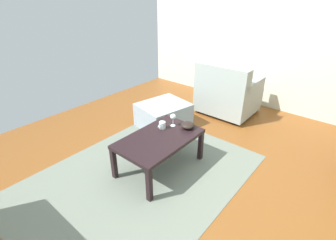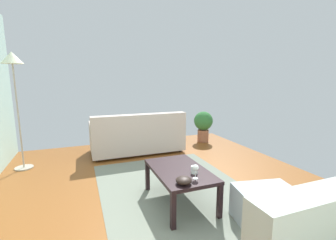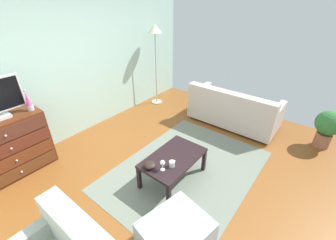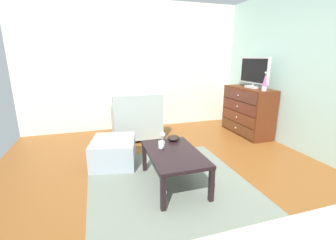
{
  "view_description": "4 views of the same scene",
  "coord_description": "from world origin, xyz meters",
  "px_view_note": "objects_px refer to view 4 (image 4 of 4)",
  "views": [
    {
      "loc": [
        1.65,
        1.44,
        1.86
      ],
      "look_at": [
        0.11,
        0.14,
        0.8
      ],
      "focal_mm": 26.46,
      "sensor_mm": 36.0,
      "label": 1
    },
    {
      "loc": [
        -2.46,
        0.92,
        1.47
      ],
      "look_at": [
        0.17,
        -0.09,
        0.97
      ],
      "focal_mm": 24.86,
      "sensor_mm": 36.0,
      "label": 2
    },
    {
      "loc": [
        -2.1,
        -1.63,
        2.47
      ],
      "look_at": [
        -0.06,
        -0.03,
        0.98
      ],
      "focal_mm": 23.68,
      "sensor_mm": 36.0,
      "label": 3
    },
    {
      "loc": [
        2.32,
        -0.97,
        1.5
      ],
      "look_at": [
        -0.16,
        -0.19,
        0.8
      ],
      "focal_mm": 24.76,
      "sensor_mm": 36.0,
      "label": 4
    }
  ],
  "objects_px": {
    "dresser": "(247,111)",
    "mug": "(161,145)",
    "armchair": "(136,120)",
    "ottoman": "(114,152)",
    "tv": "(254,72)",
    "lava_lamp": "(265,82)",
    "coffee_table": "(174,156)",
    "bowl_decorative": "(173,138)",
    "wine_glass": "(163,135)"
  },
  "relations": [
    {
      "from": "tv",
      "to": "lava_lamp",
      "type": "relative_size",
      "value": 2.37
    },
    {
      "from": "wine_glass",
      "to": "bowl_decorative",
      "type": "relative_size",
      "value": 0.95
    },
    {
      "from": "coffee_table",
      "to": "mug",
      "type": "bearing_deg",
      "value": -148.19
    },
    {
      "from": "coffee_table",
      "to": "ottoman",
      "type": "bearing_deg",
      "value": -141.48
    },
    {
      "from": "mug",
      "to": "ottoman",
      "type": "xyz_separation_m",
      "value": [
        -0.64,
        -0.54,
        -0.28
      ]
    },
    {
      "from": "tv",
      "to": "mug",
      "type": "bearing_deg",
      "value": -61.21
    },
    {
      "from": "tv",
      "to": "wine_glass",
      "type": "height_order",
      "value": "tv"
    },
    {
      "from": "coffee_table",
      "to": "bowl_decorative",
      "type": "distance_m",
      "value": 0.4
    },
    {
      "from": "dresser",
      "to": "ottoman",
      "type": "bearing_deg",
      "value": -77.18
    },
    {
      "from": "mug",
      "to": "tv",
      "type": "bearing_deg",
      "value": 118.79
    },
    {
      "from": "tv",
      "to": "ottoman",
      "type": "height_order",
      "value": "tv"
    },
    {
      "from": "mug",
      "to": "armchair",
      "type": "distance_m",
      "value": 1.67
    },
    {
      "from": "coffee_table",
      "to": "bowl_decorative",
      "type": "height_order",
      "value": "bowl_decorative"
    },
    {
      "from": "lava_lamp",
      "to": "coffee_table",
      "type": "distance_m",
      "value": 2.32
    },
    {
      "from": "bowl_decorative",
      "to": "ottoman",
      "type": "relative_size",
      "value": 0.24
    },
    {
      "from": "tv",
      "to": "bowl_decorative",
      "type": "xyz_separation_m",
      "value": [
        0.98,
        -1.93,
        -0.78
      ]
    },
    {
      "from": "dresser",
      "to": "ottoman",
      "type": "xyz_separation_m",
      "value": [
        0.61,
        -2.67,
        -0.29
      ]
    },
    {
      "from": "armchair",
      "to": "ottoman",
      "type": "distance_m",
      "value": 1.16
    },
    {
      "from": "dresser",
      "to": "mug",
      "type": "bearing_deg",
      "value": -59.67
    },
    {
      "from": "dresser",
      "to": "coffee_table",
      "type": "height_order",
      "value": "dresser"
    },
    {
      "from": "dresser",
      "to": "armchair",
      "type": "relative_size",
      "value": 1.29
    },
    {
      "from": "coffee_table",
      "to": "wine_glass",
      "type": "distance_m",
      "value": 0.35
    },
    {
      "from": "tv",
      "to": "coffee_table",
      "type": "distance_m",
      "value": 2.61
    },
    {
      "from": "wine_glass",
      "to": "armchair",
      "type": "bearing_deg",
      "value": -176.88
    },
    {
      "from": "ottoman",
      "to": "coffee_table",
      "type": "bearing_deg",
      "value": 38.52
    },
    {
      "from": "coffee_table",
      "to": "ottoman",
      "type": "xyz_separation_m",
      "value": [
        -0.81,
        -0.64,
        -0.19
      ]
    },
    {
      "from": "armchair",
      "to": "ottoman",
      "type": "relative_size",
      "value": 1.25
    },
    {
      "from": "lava_lamp",
      "to": "ottoman",
      "type": "height_order",
      "value": "lava_lamp"
    },
    {
      "from": "lava_lamp",
      "to": "ottoman",
      "type": "distance_m",
      "value": 2.78
    },
    {
      "from": "ottoman",
      "to": "wine_glass",
      "type": "bearing_deg",
      "value": 49.61
    },
    {
      "from": "mug",
      "to": "armchair",
      "type": "bearing_deg",
      "value": -179.04
    },
    {
      "from": "tv",
      "to": "coffee_table",
      "type": "bearing_deg",
      "value": -56.58
    },
    {
      "from": "dresser",
      "to": "tv",
      "type": "xyz_separation_m",
      "value": [
        0.06,
        0.02,
        0.77
      ]
    },
    {
      "from": "dresser",
      "to": "mug",
      "type": "height_order",
      "value": "dresser"
    },
    {
      "from": "mug",
      "to": "ottoman",
      "type": "height_order",
      "value": "mug"
    },
    {
      "from": "lava_lamp",
      "to": "tv",
      "type": "bearing_deg",
      "value": 170.48
    },
    {
      "from": "wine_glass",
      "to": "bowl_decorative",
      "type": "distance_m",
      "value": 0.2
    },
    {
      "from": "coffee_table",
      "to": "ottoman",
      "type": "distance_m",
      "value": 1.05
    },
    {
      "from": "lava_lamp",
      "to": "coffee_table",
      "type": "relative_size",
      "value": 0.34
    },
    {
      "from": "coffee_table",
      "to": "ottoman",
      "type": "height_order",
      "value": "coffee_table"
    },
    {
      "from": "bowl_decorative",
      "to": "ottoman",
      "type": "height_order",
      "value": "bowl_decorative"
    },
    {
      "from": "tv",
      "to": "wine_glass",
      "type": "bearing_deg",
      "value": -63.43
    },
    {
      "from": "coffee_table",
      "to": "wine_glass",
      "type": "height_order",
      "value": "wine_glass"
    },
    {
      "from": "tv",
      "to": "mug",
      "type": "distance_m",
      "value": 2.58
    },
    {
      "from": "wine_glass",
      "to": "armchair",
      "type": "relative_size",
      "value": 0.18
    },
    {
      "from": "coffee_table",
      "to": "bowl_decorative",
      "type": "relative_size",
      "value": 5.83
    },
    {
      "from": "lava_lamp",
      "to": "mug",
      "type": "relative_size",
      "value": 2.89
    },
    {
      "from": "mug",
      "to": "armchair",
      "type": "height_order",
      "value": "armchair"
    },
    {
      "from": "armchair",
      "to": "mug",
      "type": "bearing_deg",
      "value": 0.96
    },
    {
      "from": "lava_lamp",
      "to": "wine_glass",
      "type": "xyz_separation_m",
      "value": [
        0.65,
        -2.04,
        -0.54
      ]
    }
  ]
}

